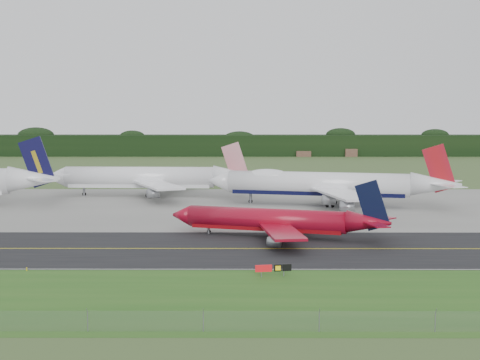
% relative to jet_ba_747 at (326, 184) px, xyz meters
% --- Properties ---
extents(ground, '(600.00, 600.00, 0.00)m').
position_rel_jet_ba_747_xyz_m(ground, '(-19.16, -51.38, -5.42)').
color(ground, '#334F25').
rests_on(ground, ground).
extents(grass_verge, '(400.00, 30.00, 0.01)m').
position_rel_jet_ba_747_xyz_m(grass_verge, '(-19.16, -86.38, -5.41)').
color(grass_verge, '#255819').
rests_on(grass_verge, ground).
extents(taxiway, '(400.00, 32.00, 0.02)m').
position_rel_jet_ba_747_xyz_m(taxiway, '(-19.16, -55.38, -5.41)').
color(taxiway, black).
rests_on(taxiway, ground).
extents(apron, '(400.00, 78.00, 0.01)m').
position_rel_jet_ba_747_xyz_m(apron, '(-19.16, -0.38, -5.41)').
color(apron, slate).
rests_on(apron, ground).
extents(taxiway_centreline, '(400.00, 0.40, 0.00)m').
position_rel_jet_ba_747_xyz_m(taxiway_centreline, '(-19.16, -55.38, -5.39)').
color(taxiway_centreline, gold).
rests_on(taxiway_centreline, taxiway).
extents(taxiway_edge_line, '(400.00, 0.25, 0.00)m').
position_rel_jet_ba_747_xyz_m(taxiway_edge_line, '(-19.16, -70.88, -5.39)').
color(taxiway_edge_line, silver).
rests_on(taxiway_edge_line, taxiway).
extents(perimeter_fence, '(320.00, 0.10, 320.00)m').
position_rel_jet_ba_747_xyz_m(perimeter_fence, '(-19.16, -99.38, -4.32)').
color(perimeter_fence, slate).
rests_on(perimeter_fence, ground).
extents(horizon_treeline, '(700.00, 25.00, 12.00)m').
position_rel_jet_ba_747_xyz_m(horizon_treeline, '(-19.16, 222.39, 0.05)').
color(horizon_treeline, black).
rests_on(horizon_treeline, ground).
extents(jet_ba_747, '(62.64, 50.94, 15.92)m').
position_rel_jet_ba_747_xyz_m(jet_ba_747, '(0.00, 0.00, 0.00)').
color(jet_ba_747, white).
rests_on(jet_ba_747, ground).
extents(jet_red_737, '(40.86, 32.48, 11.27)m').
position_rel_jet_ba_747_xyz_m(jet_red_737, '(-14.49, -44.63, -2.30)').
color(jet_red_737, maroon).
rests_on(jet_red_737, ground).
extents(jet_star_tail, '(58.34, 48.87, 15.40)m').
position_rel_jet_ba_747_xyz_m(jet_star_tail, '(-47.00, 20.34, -0.28)').
color(jet_star_tail, white).
rests_on(jet_star_tail, ground).
extents(taxiway_sign, '(5.09, 1.00, 1.71)m').
position_rel_jet_ba_747_xyz_m(taxiway_sign, '(-16.81, -75.36, -4.21)').
color(taxiway_sign, slate).
rests_on(taxiway_sign, ground).
extents(edge_marker_left, '(0.16, 0.16, 0.50)m').
position_rel_jet_ba_747_xyz_m(edge_marker_left, '(-52.37, -71.88, -5.17)').
color(edge_marker_left, yellow).
rests_on(edge_marker_left, ground).
extents(edge_marker_center, '(0.16, 0.16, 0.50)m').
position_rel_jet_ba_747_xyz_m(edge_marker_center, '(-18.92, -71.88, -5.17)').
color(edge_marker_center, yellow).
rests_on(edge_marker_center, ground).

